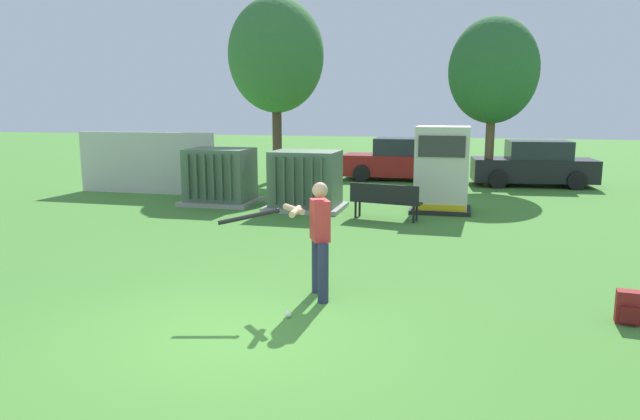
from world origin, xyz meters
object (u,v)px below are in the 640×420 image
Objects in this scene: transformer_mid_west at (306,181)px; backpack at (629,308)px; parked_car_left_of_center at (534,165)px; transformer_west at (220,177)px; park_bench at (385,199)px; generator_enclosure at (442,170)px; parked_car_leftmost at (399,161)px; sports_ball at (288,314)px; batter at (316,234)px.

backpack is (6.42, -7.23, -0.57)m from transformer_mid_west.
transformer_mid_west is 0.48× the size of parked_car_left_of_center.
transformer_west is 11.81m from backpack.
park_bench is at bearing -22.88° from transformer_mid_west.
transformer_mid_west is at bearing -134.99° from parked_car_left_of_center.
transformer_west is at bearing 173.83° from transformer_mid_west.
generator_enclosure is at bearing 2.67° from transformer_west.
parked_car_leftmost is at bearing 107.92° from backpack.
transformer_west is 11.28m from parked_car_left_of_center.
park_bench reaches higher than sports_ball.
batter is 14.57m from parked_car_left_of_center.
park_bench is 0.44× the size of parked_car_leftmost.
transformer_west is 2.69m from transformer_mid_west.
backpack is 15.12m from parked_car_leftmost.
batter is (4.84, -7.50, 0.19)m from transformer_west.
park_bench is at bearing -129.84° from generator_enclosure.
transformer_west and transformer_mid_west have the same top height.
generator_enclosure reaches higher than park_bench.
batter is at bearing 179.84° from backpack.
transformer_west is at bearing 140.43° from backpack.
generator_enclosure is 8.93m from sports_ball.
sports_ball is (4.68, -8.41, -0.74)m from transformer_west.
sports_ball is at bearing -100.21° from batter.
generator_enclosure is 6.78m from parked_car_left_of_center.
batter is (-0.17, -6.23, 0.44)m from park_bench.
park_bench is 8.16m from parked_car_leftmost.
generator_enclosure reaches higher than backpack.
park_bench is 20.48× the size of sports_ball.
generator_enclosure reaches higher than sports_ball.
batter reaches higher than parked_car_leftmost.
transformer_west is 8.17m from parked_car_leftmost.
parked_car_leftmost is 4.90m from parked_car_left_of_center.
batter is 0.41× the size of parked_car_leftmost.
batter is 19.33× the size of sports_ball.
sports_ball is 0.02× the size of parked_car_leftmost.
sports_ball is at bearing -89.14° from parked_car_leftmost.
transformer_west reaches higher than park_bench.
transformer_west and parked_car_leftmost have the same top height.
transformer_west is 23.33× the size of sports_ball.
batter reaches higher than transformer_mid_west.
batter is at bearing -107.91° from parked_car_left_of_center.
parked_car_leftmost is (1.78, 7.15, -0.04)m from transformer_mid_west.
generator_enclosure reaches higher than batter.
park_bench is at bearing -14.28° from transformer_west.
parked_car_left_of_center is at bearing 72.55° from sports_ball.
parked_car_left_of_center is (4.64, 14.78, 0.71)m from sports_ball.
transformer_west is at bearing -177.33° from generator_enclosure.
transformer_mid_west is (2.67, -0.29, 0.00)m from transformer_west.
transformer_mid_west is 4.77× the size of backpack.
parked_car_leftmost is at bearing 105.92° from generator_enclosure.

